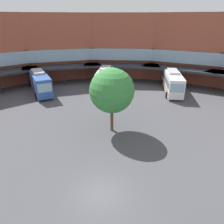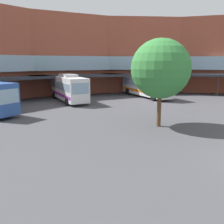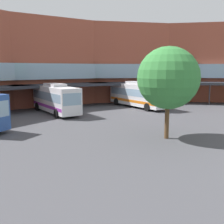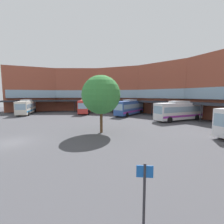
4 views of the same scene
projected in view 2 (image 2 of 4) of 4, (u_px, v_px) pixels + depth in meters
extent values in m
cube|color=#9E4C38|center=(216.00, 56.00, 46.34)|extent=(13.82, 16.04, 13.39)
cube|color=#8CADC6|center=(216.00, 63.00, 46.05)|extent=(13.13, 14.93, 2.34)
cube|color=#282B33|center=(217.00, 75.00, 42.31)|extent=(12.19, 14.89, 0.40)
cylinder|color=#2D2D33|center=(218.00, 86.00, 41.15)|extent=(0.20, 0.20, 3.35)
cube|color=#9E4C38|center=(141.00, 56.00, 47.72)|extent=(16.21, 13.39, 13.39)
cube|color=#8CADC6|center=(141.00, 63.00, 47.40)|extent=(15.05, 12.76, 2.34)
cube|color=#282B33|center=(146.00, 75.00, 43.50)|extent=(15.13, 11.71, 0.40)
cylinder|color=#2D2D33|center=(148.00, 85.00, 42.28)|extent=(0.20, 0.20, 3.35)
cube|color=#9E4C38|center=(67.00, 55.00, 43.94)|extent=(16.28, 8.81, 13.39)
cube|color=#8CADC6|center=(69.00, 63.00, 43.69)|extent=(14.81, 8.76, 2.34)
cube|color=#282B33|center=(77.00, 76.00, 40.24)|extent=(15.90, 6.85, 0.40)
cylinder|color=#2D2D33|center=(81.00, 87.00, 39.18)|extent=(0.20, 0.20, 3.35)
cylinder|color=#2D2D33|center=(5.00, 93.00, 32.30)|extent=(0.20, 0.20, 3.35)
cube|color=white|center=(68.00, 88.00, 35.65)|extent=(4.63, 10.84, 3.16)
cube|color=#8CADC6|center=(68.00, 85.00, 35.58)|extent=(4.55, 10.23, 1.01)
cube|color=purple|center=(69.00, 94.00, 35.83)|extent=(4.61, 10.64, 0.38)
cube|color=#8CADC6|center=(80.00, 89.00, 30.99)|extent=(2.23, 0.57, 1.39)
cube|color=#B2B2B7|center=(68.00, 75.00, 35.30)|extent=(2.52, 4.08, 0.36)
cylinder|color=black|center=(86.00, 100.00, 33.33)|extent=(0.52, 1.14, 1.10)
cylinder|color=black|center=(67.00, 101.00, 32.22)|extent=(0.52, 1.14, 1.10)
cylinder|color=black|center=(70.00, 94.00, 39.63)|extent=(0.52, 1.14, 1.10)
cylinder|color=black|center=(54.00, 95.00, 38.52)|extent=(0.52, 1.14, 1.10)
cube|color=white|center=(146.00, 85.00, 39.80)|extent=(4.83, 11.62, 3.14)
cube|color=#8CADC6|center=(146.00, 83.00, 39.72)|extent=(4.73, 10.96, 1.01)
cube|color=orange|center=(146.00, 91.00, 39.97)|extent=(4.80, 11.40, 0.38)
cube|color=#8CADC6|center=(168.00, 86.00, 34.74)|extent=(2.12, 0.58, 1.38)
cube|color=#B2B2B7|center=(146.00, 74.00, 39.45)|extent=(2.55, 4.36, 0.36)
cylinder|color=black|center=(167.00, 96.00, 37.17)|extent=(0.53, 1.14, 1.10)
cylinder|color=black|center=(153.00, 97.00, 36.14)|extent=(0.53, 1.14, 1.10)
cylinder|color=black|center=(140.00, 91.00, 44.00)|extent=(0.53, 1.14, 1.10)
cylinder|color=black|center=(128.00, 91.00, 42.97)|extent=(0.53, 1.14, 1.10)
cube|color=#8CADC6|center=(9.00, 96.00, 23.96)|extent=(2.10, 0.88, 1.40)
cylinder|color=black|center=(9.00, 110.00, 26.29)|extent=(0.67, 1.14, 1.10)
cylinder|color=brown|center=(159.00, 106.00, 21.68)|extent=(0.36, 0.36, 3.63)
sphere|color=#38843D|center=(161.00, 69.00, 21.04)|extent=(5.07, 5.07, 5.07)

